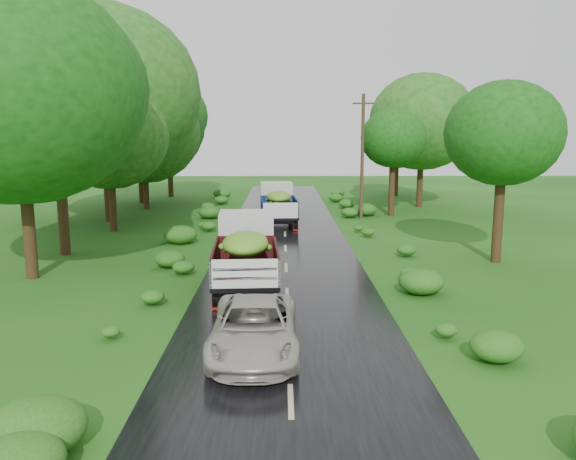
{
  "coord_description": "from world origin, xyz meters",
  "views": [
    {
      "loc": [
        -0.18,
        -15.09,
        5.61
      ],
      "look_at": [
        0.07,
        7.57,
        1.7
      ],
      "focal_mm": 35.0,
      "sensor_mm": 36.0,
      "label": 1
    }
  ],
  "objects_px": {
    "car": "(254,328)",
    "utility_pole": "(362,155)",
    "truck_near": "(246,249)",
    "truck_far": "(278,202)"
  },
  "relations": [
    {
      "from": "truck_near",
      "to": "utility_pole",
      "type": "relative_size",
      "value": 0.76
    },
    {
      "from": "utility_pole",
      "to": "truck_far",
      "type": "bearing_deg",
      "value": -149.15
    },
    {
      "from": "truck_far",
      "to": "utility_pole",
      "type": "xyz_separation_m",
      "value": [
        5.55,
        2.44,
        2.79
      ]
    },
    {
      "from": "car",
      "to": "truck_near",
      "type": "bearing_deg",
      "value": 95.1
    },
    {
      "from": "car",
      "to": "utility_pole",
      "type": "bearing_deg",
      "value": 75.2
    },
    {
      "from": "truck_far",
      "to": "utility_pole",
      "type": "height_order",
      "value": "utility_pole"
    },
    {
      "from": "truck_near",
      "to": "truck_far",
      "type": "distance_m",
      "value": 14.58
    },
    {
      "from": "car",
      "to": "utility_pole",
      "type": "height_order",
      "value": "utility_pole"
    },
    {
      "from": "truck_far",
      "to": "utility_pole",
      "type": "bearing_deg",
      "value": 20.41
    },
    {
      "from": "car",
      "to": "utility_pole",
      "type": "xyz_separation_m",
      "value": [
        6.02,
        23.29,
        3.5
      ]
    }
  ]
}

